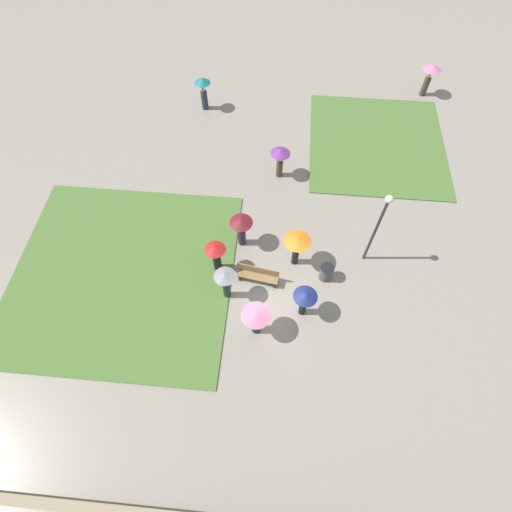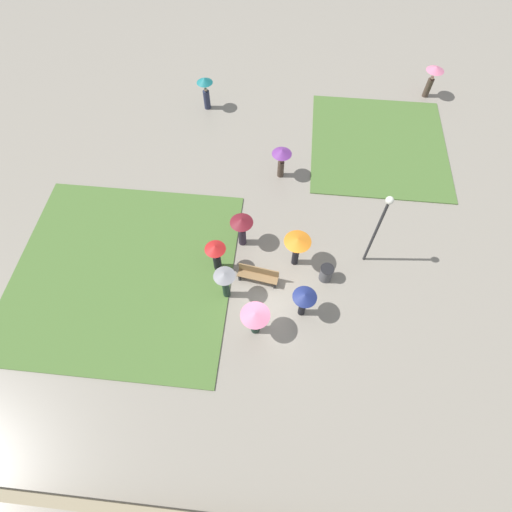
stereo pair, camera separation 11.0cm
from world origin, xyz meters
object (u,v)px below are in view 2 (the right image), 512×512
(park_bench, at_px, (258,275))
(lone_walker_near_lawn, at_px, (433,76))
(crowd_person_maroon, at_px, (242,227))
(crowd_person_orange, at_px, (297,245))
(crowd_person_navy, at_px, (304,300))
(lone_walker_mid_plaza, at_px, (282,157))
(crowd_person_grey, at_px, (225,281))
(crowd_person_pink, at_px, (255,318))
(lamp_post, at_px, (380,223))
(trash_bin, at_px, (326,273))
(lone_walker_far_path, at_px, (205,88))
(crowd_person_red, at_px, (216,254))

(park_bench, distance_m, lone_walker_near_lawn, 16.57)
(crowd_person_maroon, bearing_deg, crowd_person_orange, 110.97)
(crowd_person_navy, relative_size, crowd_person_orange, 0.90)
(lone_walker_near_lawn, bearing_deg, lone_walker_mid_plaza, 54.72)
(lone_walker_mid_plaza, bearing_deg, crowd_person_navy, 69.11)
(park_bench, bearing_deg, crowd_person_maroon, 124.43)
(crowd_person_maroon, relative_size, lone_walker_near_lawn, 0.94)
(park_bench, bearing_deg, crowd_person_orange, 42.92)
(crowd_person_grey, bearing_deg, crowd_person_maroon, 120.32)
(park_bench, relative_size, lone_walker_near_lawn, 0.95)
(lone_walker_mid_plaza, bearing_deg, crowd_person_pink, 55.80)
(park_bench, height_order, lamp_post, lamp_post)
(lamp_post, bearing_deg, crowd_person_pink, -139.71)
(trash_bin, height_order, lone_walker_far_path, lone_walker_far_path)
(crowd_person_maroon, bearing_deg, lamp_post, 126.21)
(lamp_post, height_order, crowd_person_pink, lamp_post)
(crowd_person_navy, relative_size, lone_walker_mid_plaza, 0.97)
(trash_bin, xyz_separation_m, crowd_person_pink, (-2.87, -2.77, 0.81))
(crowd_person_maroon, xyz_separation_m, lone_walker_far_path, (-3.24, 9.49, 0.03))
(lone_walker_far_path, bearing_deg, trash_bin, -79.16)
(park_bench, bearing_deg, crowd_person_pink, -78.63)
(crowd_person_maroon, relative_size, crowd_person_navy, 1.05)
(park_bench, height_order, crowd_person_red, crowd_person_red)
(crowd_person_navy, xyz_separation_m, crowd_person_pink, (-1.87, -0.97, -0.05))
(lamp_post, bearing_deg, lone_walker_far_path, 132.27)
(trash_bin, bearing_deg, lamp_post, 33.47)
(park_bench, distance_m, lone_walker_far_path, 12.19)
(crowd_person_navy, relative_size, crowd_person_grey, 0.90)
(crowd_person_orange, bearing_deg, crowd_person_red, -77.64)
(crowd_person_orange, bearing_deg, crowd_person_grey, -53.83)
(crowd_person_navy, xyz_separation_m, crowd_person_orange, (-0.41, 2.47, 0.19))
(crowd_person_red, xyz_separation_m, lone_walker_near_lawn, (10.89, 13.44, 0.14))
(lone_walker_mid_plaza, bearing_deg, trash_bin, 80.72)
(crowd_person_maroon, relative_size, crowd_person_red, 1.00)
(lone_walker_far_path, relative_size, lone_walker_near_lawn, 1.02)
(lone_walker_mid_plaza, bearing_deg, lone_walker_far_path, -78.05)
(crowd_person_red, distance_m, lone_walker_near_lawn, 17.30)
(lamp_post, height_order, crowd_person_red, lamp_post)
(crowd_person_red, bearing_deg, crowd_person_maroon, 22.28)
(crowd_person_pink, distance_m, crowd_person_orange, 3.75)
(crowd_person_orange, bearing_deg, trash_bin, 65.99)
(crowd_person_orange, xyz_separation_m, lone_walker_near_lawn, (7.43, 12.80, -0.11))
(lone_walker_near_lawn, bearing_deg, park_bench, 70.19)
(crowd_person_orange, bearing_deg, lone_walker_near_lawn, 151.67)
(park_bench, relative_size, crowd_person_orange, 0.96)
(trash_bin, relative_size, lone_walker_far_path, 0.42)
(crowd_person_grey, height_order, lone_walker_near_lawn, lone_walker_near_lawn)
(lone_walker_mid_plaza, relative_size, lone_walker_near_lawn, 0.92)
(lamp_post, height_order, crowd_person_maroon, lamp_post)
(crowd_person_maroon, xyz_separation_m, crowd_person_red, (-0.95, -1.49, -0.07))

